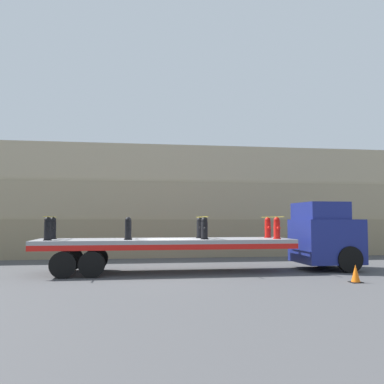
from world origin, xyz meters
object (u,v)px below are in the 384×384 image
at_px(fire_hydrant_black_far_2, 200,228).
at_px(fire_hydrant_red_near_3, 277,228).
at_px(fire_hydrant_black_near_0, 48,229).
at_px(truck_cab, 327,235).
at_px(fire_hydrant_red_far_3, 268,228).
at_px(fire_hydrant_black_near_1, 128,229).
at_px(fire_hydrant_black_far_1, 128,228).
at_px(flatbed_trailer, 149,245).
at_px(fire_hydrant_black_far_0, 53,228).
at_px(fire_hydrant_black_near_2, 204,228).
at_px(traffic_cone, 356,274).

relative_size(fire_hydrant_black_far_2, fire_hydrant_red_near_3, 1.00).
bearing_deg(fire_hydrant_black_near_0, truck_cab, 2.86).
bearing_deg(fire_hydrant_black_far_2, truck_cab, -6.01).
bearing_deg(fire_hydrant_black_far_2, fire_hydrant_red_far_3, 0.00).
xyz_separation_m(fire_hydrant_black_near_1, fire_hydrant_red_far_3, (5.93, 1.13, 0.00)).
height_order(truck_cab, fire_hydrant_black_far_1, truck_cab).
relative_size(flatbed_trailer, fire_hydrant_black_far_0, 11.53).
height_order(fire_hydrant_black_near_1, fire_hydrant_black_far_1, same).
distance_m(flatbed_trailer, fire_hydrant_black_near_0, 3.88).
bearing_deg(fire_hydrant_red_near_3, flatbed_trailer, 173.70).
height_order(flatbed_trailer, fire_hydrant_black_near_0, fire_hydrant_black_near_0).
xyz_separation_m(fire_hydrant_black_far_0, fire_hydrant_black_far_2, (5.93, 0.00, 0.00)).
relative_size(flatbed_trailer, fire_hydrant_black_far_1, 11.53).
relative_size(truck_cab, flatbed_trailer, 0.28).
distance_m(fire_hydrant_black_far_0, fire_hydrant_black_far_1, 2.97).
relative_size(fire_hydrant_black_far_0, fire_hydrant_red_near_3, 1.00).
relative_size(truck_cab, fire_hydrant_black_near_2, 3.22).
height_order(flatbed_trailer, fire_hydrant_red_near_3, fire_hydrant_red_near_3).
bearing_deg(fire_hydrant_red_far_3, fire_hydrant_black_far_0, 180.00).
xyz_separation_m(fire_hydrant_black_near_0, fire_hydrant_black_near_1, (2.97, 0.00, 0.00)).
xyz_separation_m(fire_hydrant_black_far_1, fire_hydrant_red_near_3, (5.93, -1.13, 0.00)).
distance_m(fire_hydrant_black_far_1, fire_hydrant_red_near_3, 6.04).
bearing_deg(traffic_cone, fire_hydrant_black_far_2, 136.75).
xyz_separation_m(flatbed_trailer, fire_hydrant_black_far_2, (2.15, 0.57, 0.67)).
distance_m(fire_hydrant_black_near_1, fire_hydrant_black_near_2, 2.97).
bearing_deg(truck_cab, fire_hydrant_black_far_2, 173.99).
bearing_deg(fire_hydrant_black_far_2, fire_hydrant_black_near_2, -90.00).
bearing_deg(traffic_cone, fire_hydrant_black_near_1, 157.26).
bearing_deg(fire_hydrant_black_near_0, fire_hydrant_black_far_1, 20.87).
relative_size(flatbed_trailer, fire_hydrant_black_far_2, 11.53).
bearing_deg(fire_hydrant_red_far_3, fire_hydrant_black_far_1, 180.00).
relative_size(flatbed_trailer, fire_hydrant_black_near_0, 11.53).
bearing_deg(fire_hydrant_red_far_3, traffic_cone, -69.68).
distance_m(truck_cab, fire_hydrant_black_near_0, 11.32).
relative_size(fire_hydrant_black_far_1, traffic_cone, 1.46).
xyz_separation_m(fire_hydrant_black_far_0, traffic_cone, (10.48, -4.28, -1.46)).
distance_m(fire_hydrant_red_near_3, traffic_cone, 3.82).
bearing_deg(traffic_cone, fire_hydrant_black_far_1, 150.34).
relative_size(fire_hydrant_red_near_3, fire_hydrant_red_far_3, 1.00).
bearing_deg(fire_hydrant_black_far_0, fire_hydrant_black_far_1, 0.00).
xyz_separation_m(fire_hydrant_black_far_0, fire_hydrant_black_near_2, (5.93, -1.13, 0.00)).
bearing_deg(fire_hydrant_black_far_1, fire_hydrant_black_near_0, -159.13).
xyz_separation_m(flatbed_trailer, fire_hydrant_black_far_1, (-0.81, 0.57, 0.67)).
bearing_deg(fire_hydrant_black_near_0, fire_hydrant_red_near_3, 0.00).
xyz_separation_m(truck_cab, fire_hydrant_black_near_2, (-5.37, -0.57, 0.32)).
distance_m(fire_hydrant_black_near_0, fire_hydrant_black_far_0, 1.13).
relative_size(flatbed_trailer, fire_hydrant_red_near_3, 11.53).
relative_size(fire_hydrant_red_near_3, traffic_cone, 1.46).
bearing_deg(fire_hydrant_black_near_2, flatbed_trailer, 165.28).
distance_m(truck_cab, fire_hydrant_red_far_3, 2.49).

